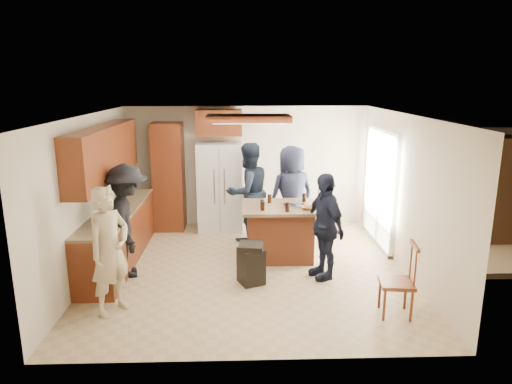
{
  "coord_description": "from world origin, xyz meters",
  "views": [
    {
      "loc": [
        -0.12,
        -6.95,
        3.01
      ],
      "look_at": [
        0.13,
        0.63,
        1.15
      ],
      "focal_mm": 32.0,
      "sensor_mm": 36.0,
      "label": 1
    }
  ],
  "objects_px": {
    "person_behind_left": "(248,192)",
    "refrigerator": "(220,187)",
    "spindle_chair": "(398,283)",
    "trash_bin": "(251,263)",
    "person_behind_right": "(292,194)",
    "person_counter": "(128,221)",
    "person_side_right": "(324,226)",
    "person_front_left": "(110,251)",
    "kitchen_island": "(279,231)"
  },
  "relations": [
    {
      "from": "person_behind_left",
      "to": "person_front_left",
      "type": "bearing_deg",
      "value": 23.71
    },
    {
      "from": "person_behind_left",
      "to": "trash_bin",
      "type": "bearing_deg",
      "value": 57.51
    },
    {
      "from": "person_side_right",
      "to": "refrigerator",
      "type": "xyz_separation_m",
      "value": [
        -1.7,
        2.43,
        0.07
      ]
    },
    {
      "from": "person_counter",
      "to": "refrigerator",
      "type": "distance_m",
      "value": 2.62
    },
    {
      "from": "person_front_left",
      "to": "kitchen_island",
      "type": "distance_m",
      "value": 3.04
    },
    {
      "from": "person_behind_right",
      "to": "person_side_right",
      "type": "bearing_deg",
      "value": 79.79
    },
    {
      "from": "person_front_left",
      "to": "person_side_right",
      "type": "height_order",
      "value": "person_front_left"
    },
    {
      "from": "person_behind_left",
      "to": "kitchen_island",
      "type": "bearing_deg",
      "value": 86.79
    },
    {
      "from": "person_side_right",
      "to": "kitchen_island",
      "type": "height_order",
      "value": "person_side_right"
    },
    {
      "from": "spindle_chair",
      "to": "refrigerator",
      "type": "bearing_deg",
      "value": 123.76
    },
    {
      "from": "person_side_right",
      "to": "person_counter",
      "type": "xyz_separation_m",
      "value": [
        -3.04,
        0.18,
        0.06
      ]
    },
    {
      "from": "person_side_right",
      "to": "trash_bin",
      "type": "xyz_separation_m",
      "value": [
        -1.13,
        -0.2,
        -0.51
      ]
    },
    {
      "from": "trash_bin",
      "to": "person_behind_left",
      "type": "bearing_deg",
      "value": 90.29
    },
    {
      "from": "person_side_right",
      "to": "refrigerator",
      "type": "height_order",
      "value": "refrigerator"
    },
    {
      "from": "person_counter",
      "to": "trash_bin",
      "type": "bearing_deg",
      "value": -115.83
    },
    {
      "from": "person_behind_left",
      "to": "person_counter",
      "type": "xyz_separation_m",
      "value": [
        -1.9,
        -1.58,
        -0.05
      ]
    },
    {
      "from": "person_behind_left",
      "to": "refrigerator",
      "type": "distance_m",
      "value": 0.88
    },
    {
      "from": "person_side_right",
      "to": "spindle_chair",
      "type": "relative_size",
      "value": 1.67
    },
    {
      "from": "kitchen_island",
      "to": "trash_bin",
      "type": "xyz_separation_m",
      "value": [
        -0.51,
        -1.04,
        -0.16
      ]
    },
    {
      "from": "person_front_left",
      "to": "spindle_chair",
      "type": "distance_m",
      "value": 3.77
    },
    {
      "from": "person_counter",
      "to": "trash_bin",
      "type": "relative_size",
      "value": 2.83
    },
    {
      "from": "refrigerator",
      "to": "person_side_right",
      "type": "bearing_deg",
      "value": -55.02
    },
    {
      "from": "kitchen_island",
      "to": "spindle_chair",
      "type": "height_order",
      "value": "spindle_chair"
    },
    {
      "from": "refrigerator",
      "to": "trash_bin",
      "type": "relative_size",
      "value": 2.86
    },
    {
      "from": "person_behind_left",
      "to": "spindle_chair",
      "type": "xyz_separation_m",
      "value": [
        1.9,
        -3.0,
        -0.49
      ]
    },
    {
      "from": "person_counter",
      "to": "refrigerator",
      "type": "relative_size",
      "value": 0.99
    },
    {
      "from": "person_counter",
      "to": "refrigerator",
      "type": "height_order",
      "value": "refrigerator"
    },
    {
      "from": "refrigerator",
      "to": "trash_bin",
      "type": "bearing_deg",
      "value": -77.86
    },
    {
      "from": "person_behind_right",
      "to": "trash_bin",
      "type": "distance_m",
      "value": 2.12
    },
    {
      "from": "person_side_right",
      "to": "spindle_chair",
      "type": "bearing_deg",
      "value": 11.25
    },
    {
      "from": "trash_bin",
      "to": "spindle_chair",
      "type": "height_order",
      "value": "spindle_chair"
    },
    {
      "from": "person_front_left",
      "to": "refrigerator",
      "type": "xyz_separation_m",
      "value": [
        1.29,
        3.46,
        0.04
      ]
    },
    {
      "from": "person_front_left",
      "to": "person_counter",
      "type": "distance_m",
      "value": 1.21
    },
    {
      "from": "person_side_right",
      "to": "person_counter",
      "type": "height_order",
      "value": "person_counter"
    },
    {
      "from": "person_side_right",
      "to": "trash_bin",
      "type": "bearing_deg",
      "value": -99.81
    },
    {
      "from": "person_behind_right",
      "to": "spindle_chair",
      "type": "xyz_separation_m",
      "value": [
        1.08,
        -2.9,
        -0.47
      ]
    },
    {
      "from": "person_front_left",
      "to": "person_counter",
      "type": "height_order",
      "value": "person_counter"
    },
    {
      "from": "person_side_right",
      "to": "person_behind_right",
      "type": "bearing_deg",
      "value": 171.1
    },
    {
      "from": "person_front_left",
      "to": "trash_bin",
      "type": "relative_size",
      "value": 2.72
    },
    {
      "from": "person_front_left",
      "to": "kitchen_island",
      "type": "xyz_separation_m",
      "value": [
        2.37,
        1.86,
        -0.38
      ]
    },
    {
      "from": "spindle_chair",
      "to": "person_behind_left",
      "type": "bearing_deg",
      "value": 122.33
    },
    {
      "from": "refrigerator",
      "to": "kitchen_island",
      "type": "xyz_separation_m",
      "value": [
        1.08,
        -1.59,
        -0.43
      ]
    },
    {
      "from": "person_counter",
      "to": "trash_bin",
      "type": "distance_m",
      "value": 2.03
    },
    {
      "from": "spindle_chair",
      "to": "trash_bin",
      "type": "bearing_deg",
      "value": 151.22
    },
    {
      "from": "person_front_left",
      "to": "person_behind_left",
      "type": "bearing_deg",
      "value": -0.9
    },
    {
      "from": "person_behind_right",
      "to": "kitchen_island",
      "type": "distance_m",
      "value": 0.98
    },
    {
      "from": "person_front_left",
      "to": "person_counter",
      "type": "bearing_deg",
      "value": 35.29
    },
    {
      "from": "trash_bin",
      "to": "spindle_chair",
      "type": "bearing_deg",
      "value": -28.78
    },
    {
      "from": "person_front_left",
      "to": "person_behind_right",
      "type": "height_order",
      "value": "person_behind_right"
    },
    {
      "from": "person_behind_right",
      "to": "person_counter",
      "type": "distance_m",
      "value": 3.09
    }
  ]
}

